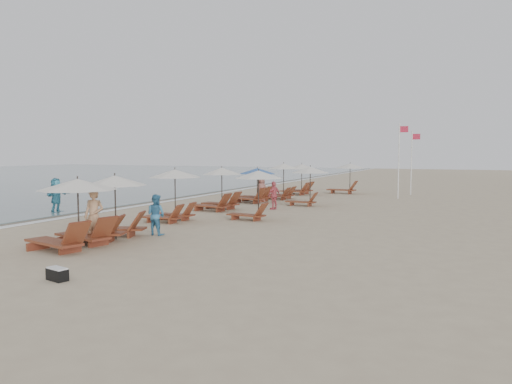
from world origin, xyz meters
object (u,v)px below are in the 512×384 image
at_px(beachgoer_mid_a, 156,215).
at_px(beachgoer_far_a, 274,195).
at_px(lounger_station_0, 72,215).
at_px(duffel_bag, 57,274).
at_px(inland_station_0, 254,187).
at_px(lounger_station_4, 253,186).
at_px(lounger_station_3, 217,191).
at_px(lounger_station_1, 110,209).
at_px(beachgoer_far_b, 261,189).
at_px(beachgoer_near, 94,217).
at_px(waterline_walker, 56,195).
at_px(inland_station_2, 346,176).
at_px(flag_pole_near, 399,157).
at_px(lounger_station_2, 172,193).
at_px(lounger_station_6, 298,179).
at_px(inland_station_1, 307,180).
at_px(lounger_station_5, 281,181).

relative_size(beachgoer_mid_a, beachgoer_far_a, 1.00).
relative_size(lounger_station_0, duffel_bag, 4.74).
bearing_deg(inland_station_0, lounger_station_4, 114.56).
bearing_deg(lounger_station_4, lounger_station_3, -90.83).
bearing_deg(lounger_station_1, beachgoer_far_b, 91.04).
bearing_deg(lounger_station_3, beachgoer_far_b, 85.43).
xyz_separation_m(beachgoer_near, waterline_walker, (-7.82, 5.92, -0.04)).
relative_size(lounger_station_4, inland_station_2, 0.98).
relative_size(lounger_station_3, flag_pole_near, 0.53).
bearing_deg(inland_station_2, beachgoer_far_b, -112.00).
distance_m(lounger_station_1, inland_station_2, 22.46).
bearing_deg(beachgoer_near, duffel_bag, -73.17).
xyz_separation_m(beachgoer_near, beachgoer_far_a, (1.75, 11.63, -0.17)).
relative_size(inland_station_0, beachgoer_far_b, 1.61).
relative_size(lounger_station_3, inland_station_0, 1.03).
bearing_deg(lounger_station_2, lounger_station_0, -85.18).
height_order(lounger_station_6, inland_station_1, inland_station_1).
height_order(lounger_station_5, beachgoer_far_a, lounger_station_5).
bearing_deg(lounger_station_4, lounger_station_6, 83.84).
relative_size(lounger_station_1, beachgoer_far_a, 1.77).
bearing_deg(inland_station_1, lounger_station_3, -132.53).
distance_m(lounger_station_4, lounger_station_5, 2.70).
xyz_separation_m(lounger_station_2, lounger_station_3, (-0.22, 4.59, -0.24)).
bearing_deg(lounger_station_5, beachgoer_far_a, -72.38).
height_order(lounger_station_1, beachgoer_mid_a, lounger_station_1).
bearing_deg(beachgoer_near, beachgoer_far_b, 76.95).
bearing_deg(lounger_station_6, lounger_station_5, -88.45).
bearing_deg(lounger_station_1, lounger_station_3, 94.10).
xyz_separation_m(inland_station_1, beachgoer_far_a, (-1.02, -2.51, -0.74)).
bearing_deg(lounger_station_2, lounger_station_5, 86.85).
bearing_deg(waterline_walker, beachgoer_far_b, -46.49).
height_order(lounger_station_0, lounger_station_3, lounger_station_3).
relative_size(lounger_station_4, lounger_station_6, 1.03).
height_order(lounger_station_6, beachgoer_far_b, lounger_station_6).
distance_m(inland_station_1, beachgoer_near, 14.42).
height_order(lounger_station_0, beachgoer_far_a, lounger_station_0).
bearing_deg(inland_station_2, lounger_station_5, -115.00).
bearing_deg(lounger_station_5, lounger_station_3, -96.97).
xyz_separation_m(lounger_station_4, beachgoer_mid_a, (1.62, -12.30, -0.26)).
distance_m(lounger_station_2, beachgoer_mid_a, 3.57).
distance_m(lounger_station_5, inland_station_2, 6.71).
height_order(beachgoer_near, duffel_bag, beachgoer_near).
xyz_separation_m(lounger_station_0, beachgoer_near, (0.13, 0.84, -0.16)).
height_order(beachgoer_mid_a, flag_pole_near, flag_pole_near).
height_order(lounger_station_2, beachgoer_mid_a, lounger_station_2).
distance_m(beachgoer_near, beachgoer_far_a, 11.76).
xyz_separation_m(waterline_walker, duffel_bag, (10.28, -9.89, -0.72)).
relative_size(lounger_station_3, inland_station_2, 0.93).
distance_m(inland_station_1, flag_pole_near, 7.87).
xyz_separation_m(lounger_station_0, lounger_station_3, (-0.76, 11.00, -0.07)).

